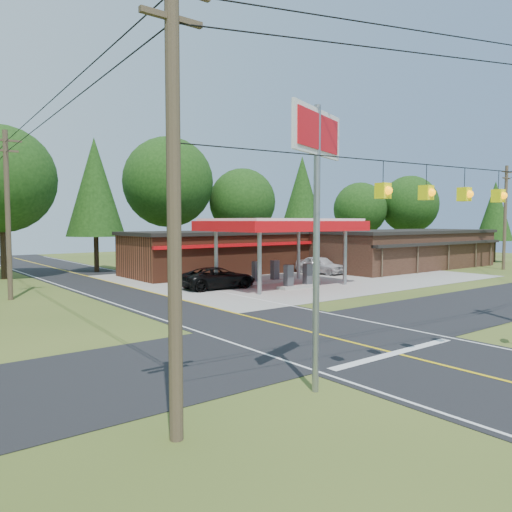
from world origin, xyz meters
TOP-DOWN VIEW (x-y plane):
  - ground at (0.00, 0.00)m, footprint 120.00×120.00m
  - main_highway at (0.00, 0.00)m, footprint 8.00×120.00m
  - cross_road at (0.00, 0.00)m, footprint 70.00×7.00m
  - lane_center_yellow at (0.00, 0.00)m, footprint 0.15×110.00m
  - gas_canopy at (9.00, 13.00)m, footprint 10.60×7.40m
  - convenience_store at (10.00, 22.98)m, footprint 16.40×7.55m
  - strip_building at (28.00, 15.98)m, footprint 20.40×8.75m
  - utility_pole_near_left at (-9.50, -5.00)m, footprint 1.80×0.30m
  - utility_pole_far_left at (-8.00, 18.00)m, footprint 1.80×0.30m
  - utility_pole_far_right at (34.00, 9.00)m, footprint 1.80×0.30m
  - overhead_beacons at (-1.00, -6.00)m, footprint 17.04×2.04m
  - treeline_backdrop at (0.82, 24.01)m, footprint 70.27×51.59m
  - suv_car at (4.50, 14.50)m, footprint 5.80×5.80m
  - sedan_car at (17.00, 17.00)m, footprint 5.21×5.21m
  - big_stop_sign at (-5.00, -4.67)m, footprint 2.72×1.11m

SIDE VIEW (x-z plane):
  - ground at x=0.00m, z-range 0.00..0.00m
  - main_highway at x=0.00m, z-range 0.00..0.02m
  - cross_road at x=0.00m, z-range 0.00..0.03m
  - lane_center_yellow at x=0.00m, z-range 0.02..0.03m
  - suv_car at x=4.50m, z-range 0.00..1.49m
  - sedan_car at x=17.00m, z-range 0.00..1.58m
  - strip_building at x=28.00m, z-range 0.01..3.81m
  - convenience_store at x=10.00m, z-range 0.02..3.82m
  - gas_canopy at x=9.00m, z-range 1.83..6.70m
  - utility_pole_near_left at x=-9.50m, z-range 0.20..10.20m
  - utility_pole_far_left at x=-8.00m, z-range 0.20..10.20m
  - utility_pole_far_right at x=34.00m, z-range 0.20..10.20m
  - big_stop_sign at x=-5.00m, z-range 1.99..9.75m
  - overhead_beacons at x=-1.00m, z-range 5.70..6.73m
  - treeline_backdrop at x=0.82m, z-range 0.84..14.14m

